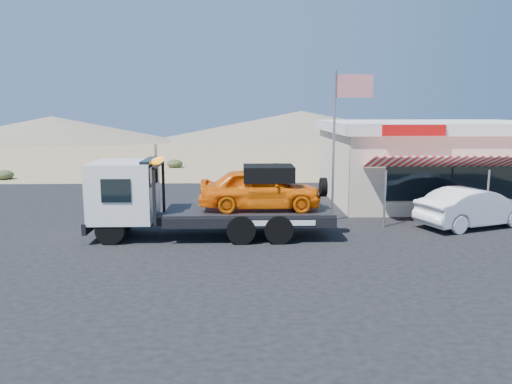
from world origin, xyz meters
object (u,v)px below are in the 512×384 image
white_sedan (474,207)px  jerky_store (432,161)px  tow_truck (205,195)px  flagpole (340,128)px

white_sedan → jerky_store: size_ratio=0.44×
tow_truck → jerky_store: bearing=32.6°
tow_truck → jerky_store: 12.82m
jerky_store → white_sedan: bearing=-95.3°
tow_truck → flagpole: bearing=24.9°
flagpole → jerky_store: bearing=38.8°
tow_truck → flagpole: flagpole is taller
tow_truck → white_sedan: (10.26, 1.12, -0.73)m
flagpole → white_sedan: bearing=-14.6°
jerky_store → tow_truck: bearing=-147.4°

